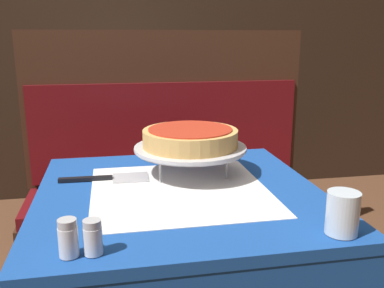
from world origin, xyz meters
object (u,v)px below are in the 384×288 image
(deep_dish_pizza, at_px, (190,137))
(pepper_shaker, at_px, (93,237))
(pizza_pan_stand, at_px, (190,149))
(water_glass_near, at_px, (343,213))
(dining_table_front, at_px, (180,222))
(dining_table_rear, at_px, (128,125))
(salt_shaker, at_px, (68,238))
(condiment_caddy, at_px, (114,105))
(booth_bench, at_px, (171,205))
(pizza_server, at_px, (109,178))

(deep_dish_pizza, bearing_deg, pepper_shaker, -121.61)
(pizza_pan_stand, bearing_deg, water_glass_near, -61.95)
(dining_table_front, xyz_separation_m, deep_dish_pizza, (0.06, 0.14, 0.23))
(dining_table_rear, relative_size, salt_shaker, 9.14)
(dining_table_front, distance_m, water_glass_near, 0.51)
(deep_dish_pizza, distance_m, water_glass_near, 0.57)
(pizza_pan_stand, xyz_separation_m, pepper_shaker, (-0.30, -0.49, -0.05))
(deep_dish_pizza, xyz_separation_m, condiment_caddy, (-0.23, 1.32, -0.09))
(condiment_caddy, bearing_deg, dining_table_front, -83.37)
(dining_table_rear, bearing_deg, booth_bench, -75.17)
(pizza_pan_stand, relative_size, pepper_shaker, 4.82)
(salt_shaker, bearing_deg, deep_dish_pizza, 54.32)
(pizza_pan_stand, height_order, deep_dish_pizza, deep_dish_pizza)
(dining_table_rear, height_order, booth_bench, booth_bench)
(booth_bench, xyz_separation_m, condiment_caddy, (-0.26, 0.61, 0.43))
(pizza_server, bearing_deg, dining_table_rear, 85.14)
(dining_table_rear, xyz_separation_m, salt_shaker, (-0.20, -1.87, 0.15))
(dining_table_front, height_order, pizza_pan_stand, pizza_pan_stand)
(water_glass_near, bearing_deg, salt_shaker, 179.06)
(booth_bench, bearing_deg, salt_shaker, -107.66)
(booth_bench, relative_size, deep_dish_pizza, 4.61)
(dining_table_rear, relative_size, pizza_pan_stand, 2.04)
(booth_bench, distance_m, condiment_caddy, 0.79)
(booth_bench, height_order, condiment_caddy, booth_bench)
(pizza_pan_stand, xyz_separation_m, condiment_caddy, (-0.23, 1.32, -0.05))
(pizza_pan_stand, bearing_deg, pepper_shaker, -121.61)
(booth_bench, xyz_separation_m, salt_shaker, (-0.38, -1.20, 0.44))
(salt_shaker, bearing_deg, water_glass_near, -0.94)
(booth_bench, bearing_deg, pizza_server, -112.63)
(pizza_pan_stand, xyz_separation_m, water_glass_near, (0.26, -0.50, -0.04))
(pizza_pan_stand, height_order, pepper_shaker, pizza_pan_stand)
(dining_table_rear, xyz_separation_m, booth_bench, (0.18, -0.68, -0.29))
(pizza_server, height_order, condiment_caddy, condiment_caddy)
(dining_table_front, bearing_deg, water_glass_near, -47.95)
(dining_table_rear, distance_m, pizza_pan_stand, 1.41)
(booth_bench, distance_m, salt_shaker, 1.33)
(booth_bench, bearing_deg, deep_dish_pizza, -92.56)
(water_glass_near, bearing_deg, dining_table_rear, 102.33)
(dining_table_front, distance_m, deep_dish_pizza, 0.28)
(deep_dish_pizza, height_order, pizza_server, deep_dish_pizza)
(dining_table_rear, relative_size, deep_dish_pizza, 2.41)
(pizza_pan_stand, xyz_separation_m, deep_dish_pizza, (-0.00, -0.00, 0.04))
(water_glass_near, bearing_deg, deep_dish_pizza, 118.05)
(booth_bench, bearing_deg, dining_table_front, -96.06)
(deep_dish_pizza, xyz_separation_m, salt_shaker, (-0.35, -0.49, -0.09))
(booth_bench, height_order, pepper_shaker, booth_bench)
(pizza_server, relative_size, salt_shaker, 3.46)
(dining_table_front, relative_size, deep_dish_pizza, 2.70)
(dining_table_front, xyz_separation_m, pepper_shaker, (-0.24, -0.35, 0.14))
(salt_shaker, xyz_separation_m, condiment_caddy, (0.12, 1.81, -0.01))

